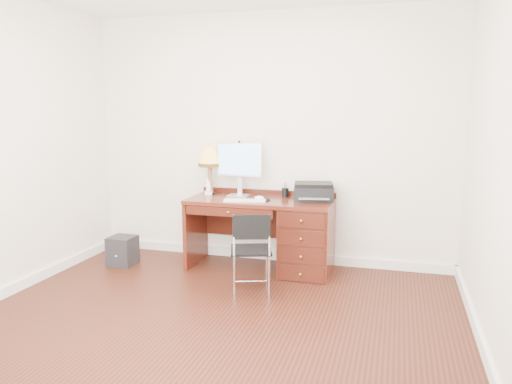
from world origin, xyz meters
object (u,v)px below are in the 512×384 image
(desk, at_px, (290,233))
(phone, at_px, (208,190))
(monitor, at_px, (239,163))
(chair, at_px, (249,245))
(equipment_box, at_px, (123,251))
(printer, at_px, (313,191))
(leg_lamp, at_px, (210,160))

(desk, xyz_separation_m, phone, (-0.95, 0.12, 0.39))
(monitor, distance_m, chair, 1.17)
(desk, bearing_deg, equipment_box, -170.91)
(printer, relative_size, chair, 0.59)
(desk, xyz_separation_m, chair, (-0.21, -0.78, 0.06))
(desk, xyz_separation_m, equipment_box, (-1.80, -0.29, -0.26))
(printer, height_order, leg_lamp, leg_lamp)
(leg_lamp, bearing_deg, monitor, -2.40)
(phone, relative_size, equipment_box, 0.56)
(leg_lamp, distance_m, chair, 1.34)
(printer, bearing_deg, leg_lamp, 166.67)
(leg_lamp, distance_m, phone, 0.33)
(chair, bearing_deg, desk, 56.18)
(monitor, distance_m, leg_lamp, 0.34)
(chair, xyz_separation_m, equipment_box, (-1.59, 0.49, -0.31))
(phone, distance_m, chair, 1.21)
(printer, distance_m, equipment_box, 2.16)
(printer, bearing_deg, desk, -165.85)
(phone, bearing_deg, equipment_box, -172.13)
(monitor, xyz_separation_m, printer, (0.81, -0.03, -0.27))
(equipment_box, bearing_deg, chair, -16.93)
(printer, bearing_deg, chair, -127.28)
(printer, relative_size, equipment_box, 1.46)
(phone, height_order, chair, phone)
(printer, distance_m, phone, 1.17)
(leg_lamp, height_order, chair, leg_lamp)
(leg_lamp, xyz_separation_m, chair, (0.72, -0.92, -0.66))
(monitor, bearing_deg, printer, -2.43)
(printer, relative_size, phone, 2.63)
(printer, bearing_deg, equipment_box, 179.71)
(leg_lamp, bearing_deg, printer, -2.07)
(desk, relative_size, printer, 3.30)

